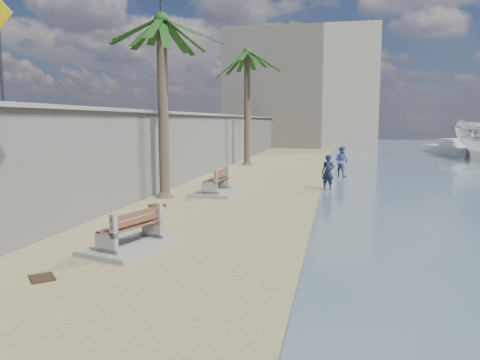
{
  "coord_description": "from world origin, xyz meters",
  "views": [
    {
      "loc": [
        2.69,
        -8.18,
        3.16
      ],
      "look_at": [
        -0.5,
        7.0,
        1.2
      ],
      "focal_mm": 35.0,
      "sensor_mm": 36.0,
      "label": 1
    }
  ],
  "objects": [
    {
      "name": "end_building",
      "position": [
        -2.0,
        52.0,
        7.0
      ],
      "size": [
        18.0,
        12.0,
        14.0
      ],
      "primitive_type": "cube",
      "color": "#B7AA93",
      "rests_on": "ground_plane"
    },
    {
      "name": "palm_back",
      "position": [
        -3.75,
        24.98,
        7.84
      ],
      "size": [
        5.0,
        5.0,
        8.87
      ],
      "color": "brown",
      "rests_on": "ground_plane"
    },
    {
      "name": "debris_b",
      "position": [
        -3.1,
        -0.09,
        0.01
      ],
      "size": [
        0.72,
        0.73,
        0.03
      ],
      "primitive_type": "cube",
      "rotation": [
        0.0,
        0.0,
        5.47
      ],
      "color": "#382616",
      "rests_on": "ground_plane"
    },
    {
      "name": "debris_c",
      "position": [
        -3.9,
        8.07,
        0.01
      ],
      "size": [
        0.83,
        0.76,
        0.03
      ],
      "primitive_type": "cube",
      "rotation": [
        0.0,
        0.0,
        0.4
      ],
      "color": "#382616",
      "rests_on": "ground_plane"
    },
    {
      "name": "yacht_far",
      "position": [
        13.14,
        39.91,
        0.35
      ],
      "size": [
        3.56,
        7.6,
        1.5
      ],
      "primitive_type": null,
      "rotation": [
        0.0,
        0.0,
        1.78
      ],
      "color": "silver",
      "rests_on": "bay_water"
    },
    {
      "name": "bench_far",
      "position": [
        -2.47,
        11.28,
        0.46
      ],
      "size": [
        1.77,
        2.56,
        1.06
      ],
      "color": "gray",
      "rests_on": "ground_plane"
    },
    {
      "name": "ground_plane",
      "position": [
        0.0,
        0.0,
        0.0
      ],
      "size": [
        140.0,
        140.0,
        0.0
      ],
      "primitive_type": "plane",
      "color": "tan"
    },
    {
      "name": "person_a",
      "position": [
        2.25,
        13.63,
        0.93
      ],
      "size": [
        0.78,
        0.65,
        1.86
      ],
      "primitive_type": "imported",
      "rotation": [
        0.0,
        0.0,
        -0.33
      ],
      "color": "#132035",
      "rests_on": "ground_plane"
    },
    {
      "name": "bench_near",
      "position": [
        -2.27,
        2.31,
        0.42
      ],
      "size": [
        2.14,
        2.64,
        0.96
      ],
      "color": "gray",
      "rests_on": "ground_plane"
    },
    {
      "name": "seawall",
      "position": [
        -5.2,
        20.0,
        1.75
      ],
      "size": [
        0.45,
        70.0,
        3.5
      ],
      "primitive_type": "cube",
      "color": "gray",
      "rests_on": "ground_plane"
    },
    {
      "name": "streetlight",
      "position": [
        -5.1,
        12.0,
        6.64
      ],
      "size": [
        0.28,
        0.28,
        5.12
      ],
      "color": "#2D2D33",
      "rests_on": "wall_cap"
    },
    {
      "name": "person_b",
      "position": [
        2.9,
        19.13,
        0.97
      ],
      "size": [
        1.18,
        1.14,
        1.94
      ],
      "primitive_type": "imported",
      "rotation": [
        0.0,
        0.0,
        2.49
      ],
      "color": "#5362AD",
      "rests_on": "ground_plane"
    },
    {
      "name": "wall_cap",
      "position": [
        -5.2,
        20.0,
        3.55
      ],
      "size": [
        0.8,
        70.0,
        0.12
      ],
      "primitive_type": "cube",
      "color": "gray",
      "rests_on": "seawall"
    },
    {
      "name": "palm_mid",
      "position": [
        -4.32,
        9.96,
        7.07
      ],
      "size": [
        5.0,
        5.0,
        8.07
      ],
      "color": "brown",
      "rests_on": "ground_plane"
    }
  ]
}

